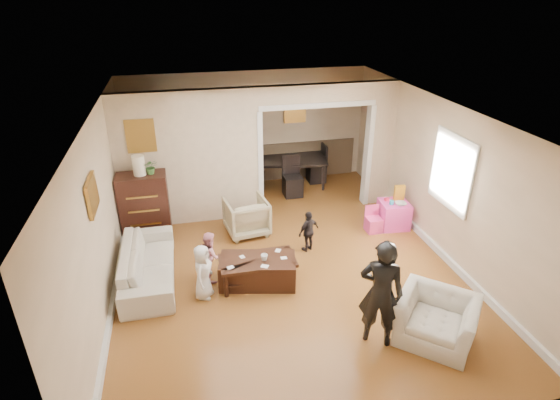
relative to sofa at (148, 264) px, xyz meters
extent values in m
plane|color=#A25E29|center=(2.21, 0.06, -0.29)|extent=(7.00, 7.00, 0.00)
cube|color=beige|center=(0.83, 1.86, 1.01)|extent=(2.75, 0.18, 2.60)
cube|color=beige|center=(4.68, 1.86, 1.01)|extent=(0.55, 0.18, 2.60)
cube|color=beige|center=(3.31, 1.86, 2.13)|extent=(2.22, 0.18, 0.35)
cube|color=white|center=(4.94, -0.34, 1.26)|extent=(0.03, 0.95, 1.10)
cube|color=brown|center=(0.01, 1.76, 1.56)|extent=(0.45, 0.03, 0.55)
cube|color=brown|center=(-0.50, -0.54, 1.51)|extent=(0.03, 0.55, 0.40)
cube|color=brown|center=(3.31, 3.50, 1.41)|extent=(0.45, 0.03, 0.55)
imported|color=beige|center=(0.00, 0.00, 0.00)|extent=(0.79, 1.99, 0.58)
imported|color=tan|center=(1.76, 1.12, 0.06)|extent=(0.85, 0.86, 0.70)
imported|color=beige|center=(3.74, -2.24, 0.03)|extent=(1.30, 1.29, 0.63)
cube|color=#371810|center=(-0.07, 1.51, 0.31)|extent=(0.88, 0.49, 1.21)
cylinder|color=#FFF3CF|center=(-0.07, 1.51, 1.10)|extent=(0.22, 0.22, 0.36)
imported|color=#39662D|center=(0.13, 1.51, 1.05)|extent=(0.25, 0.21, 0.27)
cube|color=#371C11|center=(1.67, -0.49, -0.07)|extent=(1.28, 0.83, 0.44)
imported|color=white|center=(1.77, -0.54, 0.20)|extent=(0.13, 0.13, 0.10)
cube|color=#FF43B2|center=(4.58, 0.73, -0.03)|extent=(0.58, 0.58, 0.51)
cube|color=yellow|center=(4.70, 0.83, 0.37)|extent=(0.21, 0.09, 0.30)
cylinder|color=#26B3BF|center=(4.48, 0.68, 0.26)|extent=(0.08, 0.08, 0.08)
cube|color=red|center=(4.46, 0.85, 0.25)|extent=(0.09, 0.08, 0.05)
imported|color=silver|center=(4.63, 0.61, 0.25)|extent=(0.23, 0.23, 0.05)
imported|color=black|center=(3.03, 3.19, 0.04)|extent=(2.03, 1.38, 0.66)
imported|color=black|center=(2.97, -2.09, 0.48)|extent=(0.67, 0.60, 1.53)
imported|color=silver|center=(0.82, -0.64, 0.15)|extent=(0.42, 0.50, 0.88)
imported|color=pink|center=(0.97, -0.19, 0.13)|extent=(0.36, 0.44, 0.83)
imported|color=black|center=(2.72, 0.26, 0.09)|extent=(0.49, 0.37, 0.77)
cube|color=white|center=(2.08, -0.55, 0.15)|extent=(0.10, 0.08, 0.00)
cube|color=white|center=(2.04, -0.32, 0.15)|extent=(0.12, 0.13, 0.00)
cube|color=white|center=(1.46, -0.38, 0.15)|extent=(0.10, 0.11, 0.00)
cube|color=white|center=(1.75, -0.71, 0.15)|extent=(0.14, 0.13, 0.00)
cube|color=white|center=(1.24, -0.62, 0.15)|extent=(0.12, 0.11, 0.00)
camera|label=1|loc=(0.71, -6.23, 3.99)|focal=28.58mm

